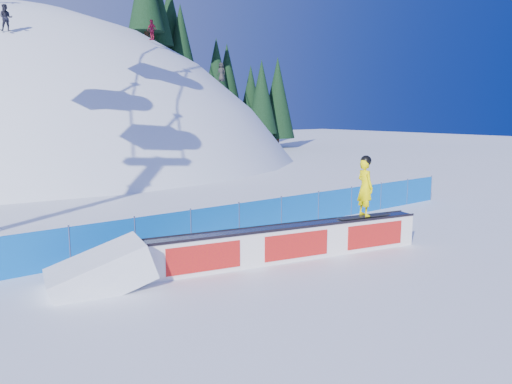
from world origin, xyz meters
TOP-DOWN VIEW (x-y plane):
  - ground at (0.00, 0.00)m, footprint 160.00×160.00m
  - snow_hill at (0.00, 42.00)m, footprint 64.00×64.00m
  - treeline at (22.32, 42.93)m, footprint 18.63×11.37m
  - safety_fence at (0.00, 4.50)m, footprint 22.05×0.05m
  - rail_box at (-1.43, 1.18)m, footprint 8.93×2.51m
  - snow_ramp at (-6.93, 2.36)m, footprint 2.94×2.17m
  - snowboarder at (1.19, 0.61)m, footprint 1.94×0.76m
  - distant_skiers at (2.85, 29.50)m, footprint 18.77×7.88m

SIDE VIEW (x-z plane):
  - snow_hill at x=0.00m, z-range -50.00..14.00m
  - ground at x=0.00m, z-range 0.00..0.00m
  - snow_ramp at x=-6.93m, z-range -0.83..0.83m
  - rail_box at x=-1.43m, z-range -0.01..1.07m
  - safety_fence at x=0.00m, z-range -0.05..1.25m
  - snowboarder at x=1.19m, z-range 1.06..3.05m
  - treeline at x=22.32m, z-range 0.05..19.88m
  - distant_skiers at x=2.85m, z-range 7.42..14.54m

